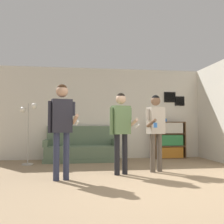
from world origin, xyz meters
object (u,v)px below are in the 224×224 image
object	(u,v)px
floor_lamp	(28,124)
person_player_foreground_left	(62,120)
bookshelf	(169,140)
bottle_on_floor	(58,161)
person_watcher_holding_cup	(156,125)
person_player_foreground_center	(121,124)
couch	(82,150)
drinking_cup	(165,120)

from	to	relation	value
floor_lamp	person_player_foreground_left	xyz separation A→B (m)	(0.96, -1.88, 0.07)
bookshelf	bottle_on_floor	world-z (taller)	bookshelf
person_watcher_holding_cup	bottle_on_floor	bearing A→B (deg)	152.20
bookshelf	person_player_foreground_center	distance (m)	2.93
couch	bookshelf	distance (m)	2.63
floor_lamp	person_watcher_holding_cup	bearing A→B (deg)	-24.45
person_player_foreground_left	couch	bearing A→B (deg)	80.79
couch	person_watcher_holding_cup	xyz separation A→B (m)	(1.57, -1.84, 0.70)
person_player_foreground_left	drinking_cup	bearing A→B (deg)	41.79
person_watcher_holding_cup	bottle_on_floor	distance (m)	2.59
drinking_cup	floor_lamp	bearing A→B (deg)	-169.62
couch	person_player_foreground_center	distance (m)	2.29
bottle_on_floor	person_watcher_holding_cup	bearing A→B (deg)	-27.80
bookshelf	person_watcher_holding_cup	size ratio (longest dim) A/B	0.66
floor_lamp	bottle_on_floor	xyz separation A→B (m)	(0.77, -0.19, -0.91)
person_player_foreground_center	drinking_cup	xyz separation A→B (m)	(1.74, 2.23, 0.13)
bottle_on_floor	drinking_cup	distance (m)	3.38
person_player_foreground_center	person_watcher_holding_cup	bearing A→B (deg)	13.78
person_player_foreground_center	person_player_foreground_left	bearing A→B (deg)	-162.56
floor_lamp	drinking_cup	distance (m)	3.92
bookshelf	person_watcher_holding_cup	world-z (taller)	person_watcher_holding_cup
person_watcher_holding_cup	person_player_foreground_center	bearing A→B (deg)	-166.22
person_player_foreground_left	bottle_on_floor	distance (m)	1.96
bookshelf	person_player_foreground_center	world-z (taller)	person_player_foreground_center
floor_lamp	person_player_foreground_left	world-z (taller)	person_player_foreground_left
bookshelf	person_player_foreground_center	bearing A→B (deg)	-129.68
bookshelf	bottle_on_floor	distance (m)	3.35
couch	person_watcher_holding_cup	distance (m)	2.52
person_watcher_holding_cup	bottle_on_floor	size ratio (longest dim) A/B	6.44
person_player_foreground_left	floor_lamp	bearing A→B (deg)	116.95
couch	bookshelf	world-z (taller)	bookshelf
couch	floor_lamp	distance (m)	1.61
person_watcher_holding_cup	bookshelf	bearing A→B (deg)	62.65
person_watcher_holding_cup	drinking_cup	size ratio (longest dim) A/B	17.53
couch	drinking_cup	bearing A→B (deg)	4.31
couch	drinking_cup	distance (m)	2.65
couch	bookshelf	xyz separation A→B (m)	(2.62, 0.19, 0.24)
floor_lamp	person_player_foreground_left	distance (m)	2.11
floor_lamp	bottle_on_floor	size ratio (longest dim) A/B	6.08
person_player_foreground_center	drinking_cup	world-z (taller)	person_player_foreground_center
floor_lamp	drinking_cup	world-z (taller)	floor_lamp
couch	bookshelf	size ratio (longest dim) A/B	1.84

